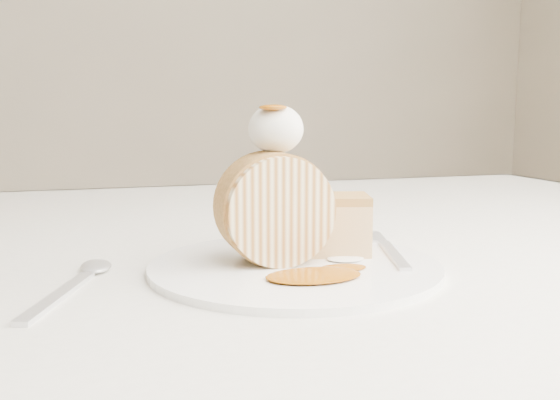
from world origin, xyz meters
name	(u,v)px	position (x,y,z in m)	size (l,w,h in m)	color
table	(225,313)	(0.00, 0.20, 0.66)	(1.40, 0.90, 0.75)	silver
plate	(295,267)	(0.02, 0.03, 0.75)	(0.24, 0.24, 0.01)	white
roulade_slice	(275,209)	(0.01, 0.04, 0.80)	(0.09, 0.09, 0.05)	beige
cake_chunk	(338,228)	(0.07, 0.05, 0.78)	(0.05, 0.05, 0.05)	#B68245
whipped_cream	(276,129)	(0.02, 0.05, 0.87)	(0.05, 0.05, 0.04)	silver
caramel_drizzle	(273,101)	(0.01, 0.04, 0.89)	(0.02, 0.02, 0.01)	#8C4605
caramel_pool	(314,275)	(0.02, -0.02, 0.76)	(0.08, 0.05, 0.00)	#8C4605
fork	(394,255)	(0.12, 0.03, 0.76)	(0.02, 0.14, 0.00)	silver
spoon	(58,296)	(-0.16, 0.00, 0.75)	(0.02, 0.15, 0.00)	silver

